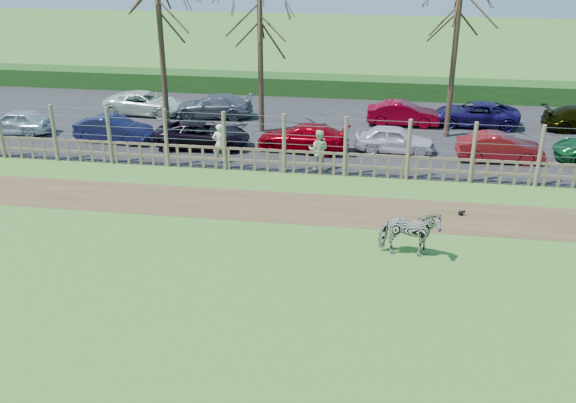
# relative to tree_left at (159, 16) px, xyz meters

# --- Properties ---
(ground) EXTENTS (120.00, 120.00, 0.00)m
(ground) POSITION_rel_tree_left_xyz_m (6.50, -12.50, -5.62)
(ground) COLOR #679847
(ground) RESTS_ON ground
(dirt_strip) EXTENTS (34.00, 2.80, 0.01)m
(dirt_strip) POSITION_rel_tree_left_xyz_m (6.50, -8.00, -5.61)
(dirt_strip) COLOR brown
(dirt_strip) RESTS_ON ground
(asphalt) EXTENTS (44.00, 13.00, 0.04)m
(asphalt) POSITION_rel_tree_left_xyz_m (6.50, 2.00, -5.60)
(asphalt) COLOR #232326
(asphalt) RESTS_ON ground
(hedge) EXTENTS (46.00, 2.00, 1.10)m
(hedge) POSITION_rel_tree_left_xyz_m (6.50, 9.00, -5.07)
(hedge) COLOR #1E4716
(hedge) RESTS_ON ground
(fence) EXTENTS (30.16, 0.16, 2.50)m
(fence) POSITION_rel_tree_left_xyz_m (6.50, -4.50, -4.81)
(fence) COLOR brown
(fence) RESTS_ON ground
(tree_left) EXTENTS (4.80, 4.80, 7.88)m
(tree_left) POSITION_rel_tree_left_xyz_m (0.00, 0.00, 0.00)
(tree_left) COLOR #3D2B1E
(tree_left) RESTS_ON ground
(tree_mid) EXTENTS (4.80, 4.80, 6.83)m
(tree_mid) POSITION_rel_tree_left_xyz_m (4.50, 1.00, -0.75)
(tree_mid) COLOR #3D2B1E
(tree_mid) RESTS_ON ground
(tree_right) EXTENTS (4.80, 4.80, 7.35)m
(tree_right) POSITION_rel_tree_left_xyz_m (13.50, 1.50, -0.37)
(tree_right) COLOR #3D2B1E
(tree_right) RESTS_ON ground
(zebra) EXTENTS (1.88, 0.89, 1.57)m
(zebra) POSITION_rel_tree_left_xyz_m (11.42, -11.13, -4.83)
(zebra) COLOR gray
(zebra) RESTS_ON ground
(visitor_a) EXTENTS (0.71, 0.56, 1.72)m
(visitor_a) POSITION_rel_tree_left_xyz_m (3.62, -3.83, -4.71)
(visitor_a) COLOR beige
(visitor_a) RESTS_ON asphalt
(visitor_b) EXTENTS (0.85, 0.67, 1.72)m
(visitor_b) POSITION_rel_tree_left_xyz_m (7.87, -4.03, -4.71)
(visitor_b) COLOR beige
(visitor_b) RESTS_ON asphalt
(crow) EXTENTS (0.25, 0.19, 0.20)m
(crow) POSITION_rel_tree_left_xyz_m (13.35, -7.78, -5.52)
(crow) COLOR black
(crow) RESTS_ON ground
(car_0) EXTENTS (3.60, 1.61, 1.20)m
(car_0) POSITION_rel_tree_left_xyz_m (-7.28, -1.24, -4.98)
(car_0) COLOR #ACBDC9
(car_0) RESTS_ON asphalt
(car_1) EXTENTS (3.74, 1.58, 1.20)m
(car_1) POSITION_rel_tree_left_xyz_m (-2.07, -1.65, -4.98)
(car_1) COLOR #16173F
(car_1) RESTS_ON asphalt
(car_2) EXTENTS (4.42, 2.23, 1.20)m
(car_2) POSITION_rel_tree_left_xyz_m (2.30, -1.86, -4.98)
(car_2) COLOR black
(car_2) RESTS_ON asphalt
(car_3) EXTENTS (4.30, 2.15, 1.20)m
(car_3) POSITION_rel_tree_left_xyz_m (6.90, -1.62, -4.98)
(car_3) COLOR #96000C
(car_3) RESTS_ON asphalt
(car_4) EXTENTS (3.58, 1.58, 1.20)m
(car_4) POSITION_rel_tree_left_xyz_m (11.01, -1.23, -4.98)
(car_4) COLOR silver
(car_4) RESTS_ON asphalt
(car_5) EXTENTS (3.68, 1.38, 1.20)m
(car_5) POSITION_rel_tree_left_xyz_m (15.49, -1.75, -4.98)
(car_5) COLOR maroon
(car_5) RESTS_ON asphalt
(car_8) EXTENTS (4.45, 2.31, 1.20)m
(car_8) POSITION_rel_tree_left_xyz_m (-2.31, 3.15, -4.98)
(car_8) COLOR silver
(car_8) RESTS_ON asphalt
(car_9) EXTENTS (4.23, 1.93, 1.20)m
(car_9) POSITION_rel_tree_left_xyz_m (1.52, 3.11, -4.98)
(car_9) COLOR slate
(car_9) RESTS_ON asphalt
(car_11) EXTENTS (3.64, 1.27, 1.20)m
(car_11) POSITION_rel_tree_left_xyz_m (11.43, 3.11, -4.98)
(car_11) COLOR maroon
(car_11) RESTS_ON asphalt
(car_12) EXTENTS (4.42, 2.21, 1.20)m
(car_12) POSITION_rel_tree_left_xyz_m (15.05, 3.58, -4.98)
(car_12) COLOR #19104A
(car_12) RESTS_ON asphalt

